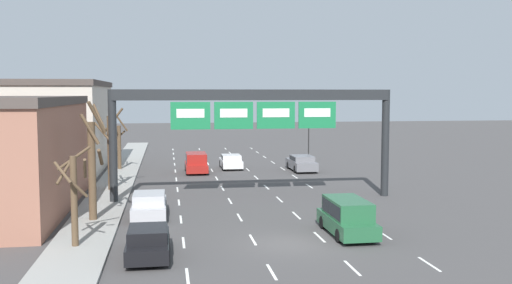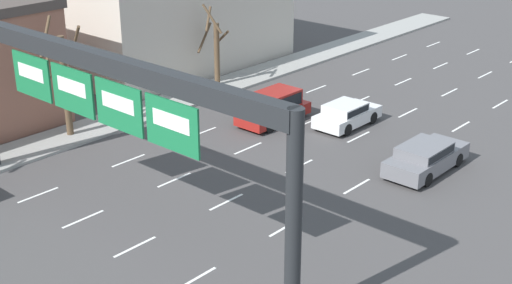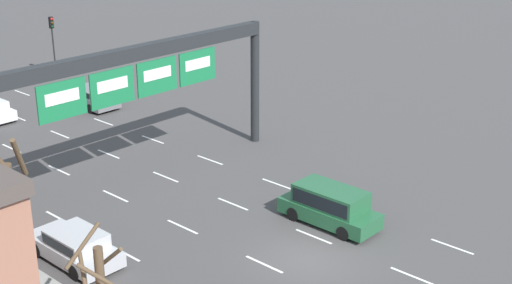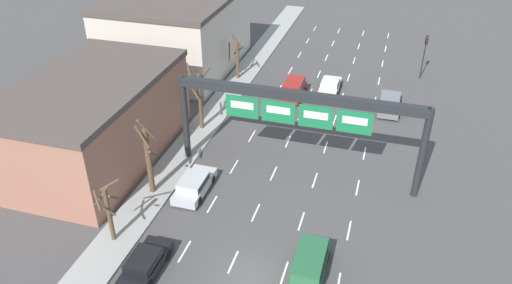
% 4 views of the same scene
% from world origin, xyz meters
% --- Properties ---
extents(ground_plane, '(220.00, 220.00, 0.00)m').
position_xyz_m(ground_plane, '(0.00, 0.00, 0.00)').
color(ground_plane, '#474444').
extents(sidewalk_left, '(2.80, 110.00, 0.15)m').
position_xyz_m(sidewalk_left, '(-9.65, 0.00, 0.07)').
color(sidewalk_left, '#999993').
rests_on(sidewalk_left, ground_plane).
extents(lane_dashes, '(10.02, 67.00, 0.01)m').
position_xyz_m(lane_dashes, '(-0.00, 13.50, 0.00)').
color(lane_dashes, white).
rests_on(lane_dashes, ground_plane).
extents(sign_gantry, '(18.62, 0.70, 7.26)m').
position_xyz_m(sign_gantry, '(-0.00, 11.26, 5.78)').
color(sign_gantry, '#232628').
rests_on(sign_gantry, ground_plane).
extents(building_far, '(12.63, 15.95, 8.13)m').
position_xyz_m(building_far, '(-17.64, 28.90, 4.07)').
color(building_far, beige).
rests_on(building_far, ground_plane).
extents(suv_red, '(1.92, 4.41, 1.75)m').
position_xyz_m(suv_red, '(-3.14, 24.67, 0.97)').
color(suv_red, maroon).
rests_on(suv_red, ground_plane).
extents(car_grey, '(1.98, 4.86, 1.40)m').
position_xyz_m(car_grey, '(6.38, 24.47, 0.75)').
color(car_grey, slate).
rests_on(car_grey, ground_plane).
extents(suv_green, '(1.89, 4.73, 1.80)m').
position_xyz_m(suv_green, '(3.13, 1.24, 1.00)').
color(suv_green, '#235B38').
rests_on(suv_green, ground_plane).
extents(car_white, '(1.88, 4.08, 1.32)m').
position_xyz_m(car_white, '(0.20, 26.91, 0.71)').
color(car_white, silver).
rests_on(car_white, ground_plane).
extents(car_silver, '(1.95, 4.58, 1.40)m').
position_xyz_m(car_silver, '(-6.71, 6.96, 0.75)').
color(car_silver, '#B7B7BC').
rests_on(car_silver, ground_plane).
extents(car_black, '(1.82, 4.21, 1.34)m').
position_xyz_m(car_black, '(-6.51, -1.23, 0.72)').
color(car_black, black).
rests_on(car_black, ground_plane).
extents(traffic_light_near_gantry, '(0.30, 0.35, 4.86)m').
position_xyz_m(traffic_light_near_gantry, '(9.16, 32.93, 3.46)').
color(traffic_light_near_gantry, black).
rests_on(traffic_light_near_gantry, ground_plane).
extents(tree_bare_closest, '(1.54, 1.72, 4.47)m').
position_xyz_m(tree_bare_closest, '(-9.82, 0.67, 2.54)').
color(tree_bare_closest, brown).
rests_on(tree_bare_closest, sidewalk_left).
extents(tree_bare_second, '(2.02, 1.77, 5.23)m').
position_xyz_m(tree_bare_second, '(-10.04, 27.17, 2.57)').
color(tree_bare_second, brown).
rests_on(tree_bare_second, sidewalk_left).
extents(tree_bare_third, '(1.38, 1.36, 6.47)m').
position_xyz_m(tree_bare_third, '(-9.66, 6.03, 3.16)').
color(tree_bare_third, brown).
rests_on(tree_bare_third, sidewalk_left).
extents(tree_bare_furthest, '(2.14, 2.15, 6.12)m').
position_xyz_m(tree_bare_furthest, '(-9.74, 15.95, 3.21)').
color(tree_bare_furthest, brown).
rests_on(tree_bare_furthest, sidewalk_left).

